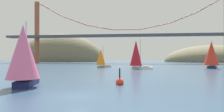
# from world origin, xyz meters

# --- Properties ---
(ground_plane) EXTENTS (360.00, 360.00, 0.00)m
(ground_plane) POSITION_xyz_m (0.00, 0.00, 0.00)
(ground_plane) COLOR #2D4760
(headland_left) EXTENTS (69.60, 44.00, 43.92)m
(headland_left) POSITION_xyz_m (-55.00, 135.00, 0.00)
(headland_left) COLOR #6B664C
(headland_left) RESTS_ON ground_plane
(headland_right) EXTENTS (67.44, 44.00, 24.33)m
(headland_right) POSITION_xyz_m (60.00, 135.00, 0.00)
(headland_right) COLOR #6B664C
(headland_right) RESTS_ON ground_plane
(suspension_bridge) EXTENTS (143.18, 6.00, 36.73)m
(suspension_bridge) POSITION_xyz_m (-0.00, 95.00, 16.81)
(suspension_bridge) COLOR brown
(suspension_bridge) RESTS_ON ground_plane
(sailboat_crimson_sail) EXTENTS (7.41, 4.45, 9.19)m
(sailboat_crimson_sail) POSITION_xyz_m (5.69, 43.78, 4.57)
(sailboat_crimson_sail) COLOR white
(sailboat_crimson_sail) RESTS_ON ground_plane
(sailboat_scarlet_sail) EXTENTS (6.68, 9.14, 9.13)m
(sailboat_scarlet_sail) POSITION_xyz_m (29.61, 49.01, 4.49)
(sailboat_scarlet_sail) COLOR navy
(sailboat_scarlet_sail) RESTS_ON ground_plane
(sailboat_orange_sail) EXTENTS (5.47, 6.52, 7.37)m
(sailboat_orange_sail) POSITION_xyz_m (-6.33, 49.14, 3.36)
(sailboat_orange_sail) COLOR #B7B2A8
(sailboat_orange_sail) RESTS_ON ground_plane
(sailboat_pink_spinnaker) EXTENTS (4.84, 7.47, 8.27)m
(sailboat_pink_spinnaker) POSITION_xyz_m (-7.99, 4.16, 4.02)
(sailboat_pink_spinnaker) COLOR #191E4C
(sailboat_pink_spinnaker) RESTS_ON ground_plane
(channel_buoy) EXTENTS (1.10, 1.10, 2.64)m
(channel_buoy) POSITION_xyz_m (3.47, 8.23, 0.37)
(channel_buoy) COLOR red
(channel_buoy) RESTS_ON ground_plane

